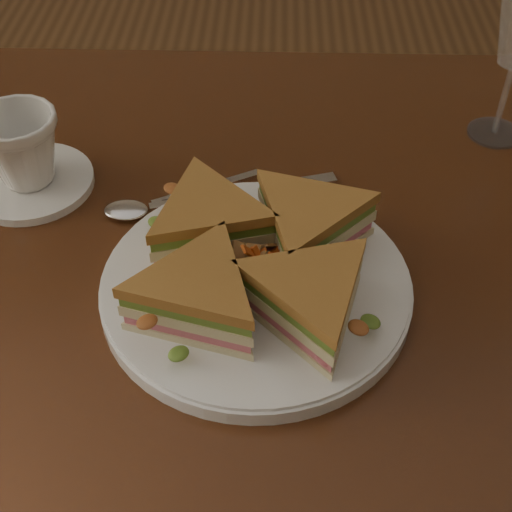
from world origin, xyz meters
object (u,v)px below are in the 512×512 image
Objects in this scene: table at (223,303)px; saucer at (31,182)px; coffee_cup at (22,149)px; plate at (256,287)px; knife at (238,194)px; sandwich_wedges at (256,260)px; spoon at (146,205)px.

table is 0.26m from saucer.
table is 0.28m from coffee_cup.
saucer is (-0.26, 0.16, -0.00)m from plate.
saucer reaches higher than table.
coffee_cup is (-0.22, 0.08, 0.15)m from table.
knife is at bearing 99.37° from plate.
knife is (-0.02, 0.15, -0.04)m from sandwich_wedges.
saucer is at bearing 161.12° from knife.
table is 4.00× the size of sandwich_wedges.
table is 13.29× the size of coffee_cup.
coffee_cup is (0.00, 0.00, 0.05)m from saucer.
plate is 2.12× the size of saucer.
coffee_cup reaches higher than knife.
knife is 0.24m from saucer.
sandwich_wedges is 2.12× the size of saucer.
coffee_cup is at bearing 148.87° from sandwich_wedges.
table is at bearing -118.20° from knife.
plate is at bearing -71.88° from spoon.
plate is 1.00× the size of sandwich_wedges.
knife is 0.24m from coffee_cup.
plate is (0.04, -0.07, 0.11)m from table.
spoon is 0.10m from knife.
saucer is (-0.26, 0.16, -0.04)m from sandwich_wedges.
plate is 0.15m from knife.
table is 5.72× the size of knife.
spoon reaches higher than knife.
knife is (-0.02, 0.15, -0.01)m from plate.
coffee_cup is (-0.24, 0.01, 0.05)m from knife.
plate is 0.17m from spoon.
saucer is at bearing 148.87° from plate.
plate reaches higher than spoon.
spoon is at bearing 177.59° from knife.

